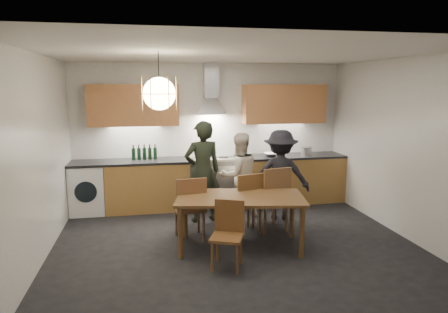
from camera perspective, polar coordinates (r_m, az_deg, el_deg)
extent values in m
plane|color=black|center=(5.67, 1.75, -12.70)|extent=(5.00, 5.00, 0.00)
cube|color=white|center=(7.49, -1.99, 3.22)|extent=(5.00, 0.02, 2.60)
cube|color=white|center=(3.21, 10.82, -6.37)|extent=(5.00, 0.02, 2.60)
cube|color=white|center=(5.35, -25.30, -0.55)|extent=(0.02, 4.50, 2.60)
cube|color=white|center=(6.34, 24.44, 1.05)|extent=(0.02, 4.50, 2.60)
cube|color=silver|center=(5.24, 1.91, 14.49)|extent=(5.00, 4.50, 0.02)
cube|color=#B98947|center=(7.27, -10.78, -4.16)|extent=(1.45, 0.60, 0.86)
cube|color=#B98947|center=(7.73, 9.29, -3.25)|extent=(2.05, 0.60, 0.86)
cube|color=white|center=(7.34, -18.82, -4.42)|extent=(0.58, 0.58, 0.85)
cube|color=black|center=(7.18, -13.29, -0.75)|extent=(2.05, 0.62, 0.04)
cube|color=black|center=(7.64, 9.38, 0.04)|extent=(2.05, 0.62, 0.04)
cube|color=silver|center=(7.37, -1.58, -4.02)|extent=(0.90, 0.60, 0.80)
cube|color=black|center=(7.10, -1.20, -4.73)|extent=(0.78, 0.02, 0.42)
cube|color=slate|center=(7.27, -1.59, -0.66)|extent=(0.90, 0.60, 0.08)
cube|color=silver|center=(7.01, -1.25, -0.57)|extent=(0.90, 0.08, 0.04)
cube|color=#CE874F|center=(7.18, -12.77, 7.16)|extent=(1.55, 0.35, 0.72)
cube|color=#CE874F|center=(7.62, 8.56, 7.45)|extent=(1.55, 0.35, 0.72)
cube|color=silver|center=(7.31, -1.87, 10.82)|extent=(0.26, 0.22, 0.62)
cylinder|color=black|center=(5.00, -9.32, 11.71)|extent=(0.01, 0.01, 0.50)
sphere|color=#FFE0A5|center=(5.00, -9.23, 8.85)|extent=(0.40, 0.40, 0.40)
torus|color=gold|center=(5.00, -9.23, 8.85)|extent=(0.43, 0.43, 0.01)
cube|color=brown|center=(5.42, 2.32, -5.91)|extent=(1.84, 1.15, 0.04)
cylinder|color=brown|center=(5.22, -6.23, -10.79)|extent=(0.07, 0.07, 0.68)
cylinder|color=brown|center=(5.88, -5.57, -8.35)|extent=(0.07, 0.07, 0.68)
cylinder|color=brown|center=(5.30, 11.07, -10.58)|extent=(0.07, 0.07, 0.68)
cylinder|color=brown|center=(5.95, 9.70, -8.21)|extent=(0.07, 0.07, 0.68)
cube|color=brown|center=(5.82, -4.97, -7.38)|extent=(0.46, 0.46, 0.04)
cube|color=brown|center=(5.57, -4.63, -5.49)|extent=(0.42, 0.07, 0.46)
cylinder|color=brown|center=(6.09, -3.63, -8.92)|extent=(0.04, 0.04, 0.43)
cylinder|color=brown|center=(5.77, -2.91, -10.00)|extent=(0.04, 0.04, 0.43)
cylinder|color=brown|center=(6.03, -6.86, -9.17)|extent=(0.04, 0.04, 0.43)
cylinder|color=brown|center=(5.71, -6.32, -10.27)|extent=(0.04, 0.04, 0.43)
cube|color=brown|center=(6.01, 2.91, -6.75)|extent=(0.53, 0.53, 0.04)
cube|color=brown|center=(5.78, 3.88, -4.82)|extent=(0.42, 0.15, 0.47)
cylinder|color=brown|center=(6.31, 3.50, -8.21)|extent=(0.04, 0.04, 0.44)
cylinder|color=brown|center=(6.02, 5.16, -9.12)|extent=(0.04, 0.04, 0.44)
cylinder|color=brown|center=(6.15, 0.67, -8.68)|extent=(0.04, 0.04, 0.44)
cylinder|color=brown|center=(5.86, 2.23, -9.65)|extent=(0.04, 0.04, 0.44)
cube|color=brown|center=(6.16, 6.59, -6.08)|extent=(0.55, 0.55, 0.04)
cube|color=brown|center=(5.91, 7.66, -4.05)|extent=(0.45, 0.14, 0.50)
cylinder|color=brown|center=(6.47, 7.13, -7.64)|extent=(0.04, 0.04, 0.47)
cylinder|color=brown|center=(6.18, 8.92, -8.57)|extent=(0.04, 0.04, 0.47)
cylinder|color=brown|center=(6.30, 4.22, -8.10)|extent=(0.04, 0.04, 0.47)
cylinder|color=brown|center=(5.99, 5.91, -9.09)|extent=(0.04, 0.04, 0.47)
cube|color=brown|center=(4.90, 0.41, -11.46)|extent=(0.48, 0.48, 0.04)
cube|color=brown|center=(4.98, 0.79, -8.41)|extent=(0.36, 0.17, 0.41)
cylinder|color=brown|center=(4.88, -1.72, -14.23)|extent=(0.03, 0.03, 0.38)
cylinder|color=brown|center=(5.14, -0.94, -12.89)|extent=(0.03, 0.03, 0.38)
cylinder|color=brown|center=(4.82, 1.87, -14.52)|extent=(0.03, 0.03, 0.38)
cylinder|color=brown|center=(5.09, 2.44, -13.14)|extent=(0.03, 0.03, 0.38)
imported|color=black|center=(6.47, -3.07, -2.17)|extent=(0.66, 0.48, 1.65)
imported|color=beige|center=(6.67, 2.16, -2.73)|extent=(0.80, 0.69, 1.44)
imported|color=black|center=(6.66, 8.04, -2.61)|extent=(1.09, 0.83, 1.49)
imported|color=#AAAAAD|center=(7.46, 6.68, 0.28)|extent=(0.30, 0.30, 0.07)
cylinder|color=#B1B1B4|center=(7.70, 11.67, 0.74)|extent=(0.23, 0.23, 0.15)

